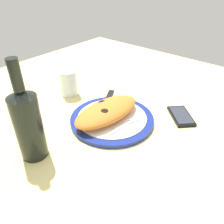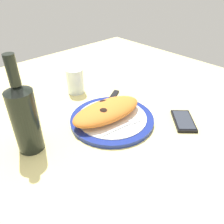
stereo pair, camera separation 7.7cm
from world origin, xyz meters
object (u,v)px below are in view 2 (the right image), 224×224
at_px(plate, 112,119).
at_px(wine_bottle, 24,117).
at_px(fork, 125,125).
at_px(knife, 111,100).
at_px(smartphone, 183,121).
at_px(water_glass, 75,82).
at_px(calzone, 107,111).

height_order(plate, wine_bottle, wine_bottle).
xyz_separation_m(fork, knife, (0.07, 0.14, 0.00)).
bearing_deg(smartphone, knife, 113.07).
xyz_separation_m(smartphone, water_glass, (-0.14, 0.43, 0.04)).
xyz_separation_m(water_glass, wine_bottle, (-0.30, -0.19, 0.07)).
distance_m(plate, knife, 0.10).
distance_m(smartphone, wine_bottle, 0.51).
relative_size(fork, wine_bottle, 0.53).
relative_size(smartphone, water_glass, 1.28).
xyz_separation_m(plate, smartphone, (0.18, -0.17, -0.00)).
distance_m(knife, water_glass, 0.18).
xyz_separation_m(fork, water_glass, (0.04, 0.32, 0.03)).
bearing_deg(calzone, plate, -45.35).
height_order(knife, smartphone, knife).
height_order(plate, water_glass, water_glass).
xyz_separation_m(fork, wine_bottle, (-0.26, 0.13, 0.09)).
bearing_deg(water_glass, calzone, -100.36).
height_order(smartphone, wine_bottle, wine_bottle).
bearing_deg(wine_bottle, water_glass, 32.92).
bearing_deg(smartphone, fork, 148.80).
bearing_deg(wine_bottle, fork, -26.24).
bearing_deg(knife, calzone, -140.18).
bearing_deg(knife, smartphone, -66.93).
bearing_deg(plate, smartphone, -44.71).
bearing_deg(knife, water_glass, 101.06).
relative_size(water_glass, wine_bottle, 0.36).
xyz_separation_m(smartphone, wine_bottle, (-0.44, 0.24, 0.11)).
bearing_deg(smartphone, calzone, 135.24).
bearing_deg(smartphone, plate, 135.29).
bearing_deg(fork, calzone, 97.13).
bearing_deg(calzone, knife, 39.82).
bearing_deg(plate, fork, -91.98).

